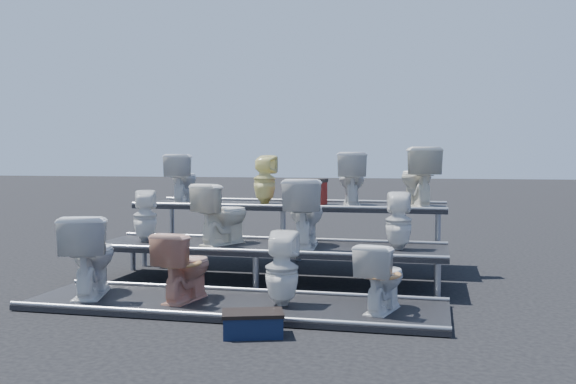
% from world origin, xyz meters
% --- Properties ---
extents(ground, '(80.00, 80.00, 0.00)m').
position_xyz_m(ground, '(0.00, 0.00, 0.00)').
color(ground, black).
rests_on(ground, ground).
extents(tier_front, '(4.20, 1.20, 0.06)m').
position_xyz_m(tier_front, '(0.00, -1.30, 0.03)').
color(tier_front, black).
rests_on(tier_front, ground).
extents(tier_mid, '(4.20, 1.20, 0.46)m').
position_xyz_m(tier_mid, '(0.00, 0.00, 0.23)').
color(tier_mid, black).
rests_on(tier_mid, ground).
extents(tier_back, '(4.20, 1.20, 0.86)m').
position_xyz_m(tier_back, '(0.00, 1.30, 0.43)').
color(tier_back, black).
rests_on(tier_back, ground).
extents(toilet_0, '(0.70, 0.94, 0.85)m').
position_xyz_m(toilet_0, '(-1.57, -1.30, 0.49)').
color(toilet_0, silver).
rests_on(toilet_0, tier_front).
extents(toilet_1, '(0.50, 0.75, 0.70)m').
position_xyz_m(toilet_1, '(-0.51, -1.30, 0.41)').
color(toilet_1, tan).
rests_on(toilet_1, tier_front).
extents(toilet_2, '(0.35, 0.35, 0.73)m').
position_xyz_m(toilet_2, '(0.50, -1.30, 0.42)').
color(toilet_2, silver).
rests_on(toilet_2, tier_front).
extents(toilet_3, '(0.51, 0.71, 0.65)m').
position_xyz_m(toilet_3, '(1.47, -1.30, 0.38)').
color(toilet_3, silver).
rests_on(toilet_3, tier_front).
extents(toilet_4, '(0.37, 0.38, 0.64)m').
position_xyz_m(toilet_4, '(-1.57, 0.00, 0.78)').
color(toilet_4, silver).
rests_on(toilet_4, tier_mid).
extents(toilet_5, '(0.67, 0.83, 0.74)m').
position_xyz_m(toilet_5, '(-0.55, 0.00, 0.83)').
color(toilet_5, white).
rests_on(toilet_5, tier_mid).
extents(toilet_6, '(0.51, 0.82, 0.80)m').
position_xyz_m(toilet_6, '(0.46, 0.00, 0.86)').
color(toilet_6, silver).
rests_on(toilet_6, tier_mid).
extents(toilet_7, '(0.31, 0.32, 0.65)m').
position_xyz_m(toilet_7, '(1.54, 0.00, 0.79)').
color(toilet_7, silver).
rests_on(toilet_7, tier_mid).
extents(toilet_8, '(0.47, 0.72, 0.69)m').
position_xyz_m(toilet_8, '(-1.61, 1.30, 1.21)').
color(toilet_8, silver).
rests_on(toilet_8, tier_back).
extents(toilet_9, '(0.33, 0.34, 0.68)m').
position_xyz_m(toilet_9, '(-0.38, 1.30, 1.20)').
color(toilet_9, '#F5ED98').
rests_on(toilet_9, tier_back).
extents(toilet_10, '(0.50, 0.75, 0.72)m').
position_xyz_m(toilet_10, '(0.84, 1.30, 1.22)').
color(toilet_10, silver).
rests_on(toilet_10, tier_back).
extents(toilet_11, '(0.65, 0.86, 0.78)m').
position_xyz_m(toilet_11, '(1.72, 1.30, 1.25)').
color(toilet_11, white).
rests_on(toilet_11, tier_back).
extents(red_crate, '(0.45, 0.37, 0.31)m').
position_xyz_m(red_crate, '(0.26, 1.26, 1.01)').
color(red_crate, maroon).
rests_on(red_crate, tier_back).
extents(step_stool, '(0.56, 0.44, 0.18)m').
position_xyz_m(step_stool, '(0.46, -2.19, 0.09)').
color(step_stool, black).
rests_on(step_stool, ground).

